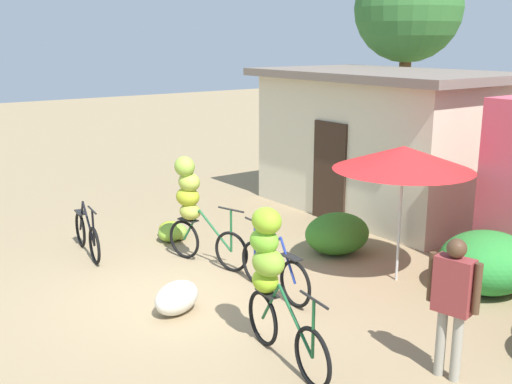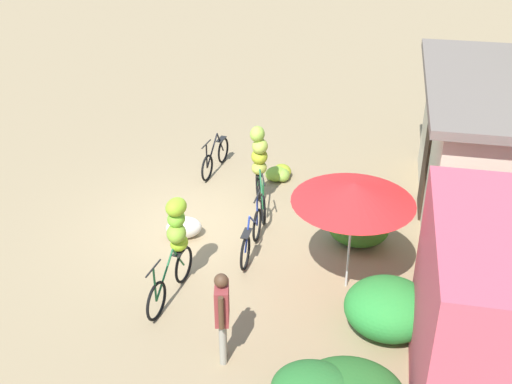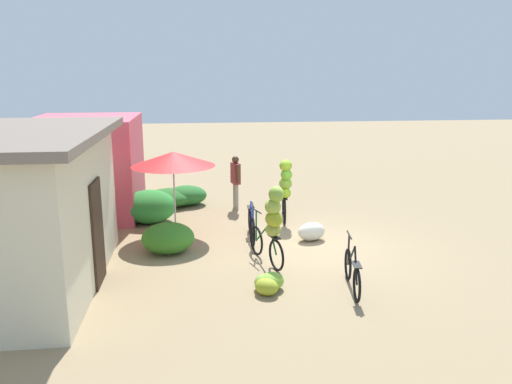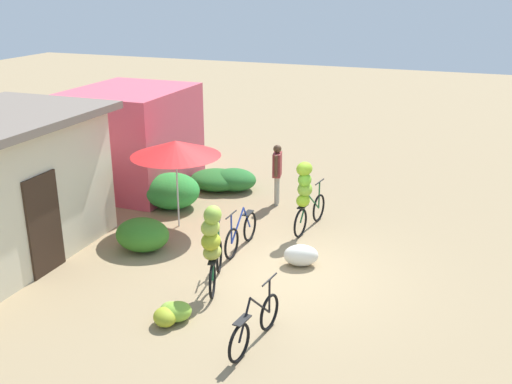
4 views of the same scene
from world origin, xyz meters
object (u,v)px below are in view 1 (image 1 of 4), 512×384
at_px(bicycle_leftmost, 87,235).
at_px(bicycle_center_loaded, 274,271).
at_px(tree_behind_building, 408,10).
at_px(bicycle_by_shop, 271,271).
at_px(banana_pile_on_ground, 172,231).
at_px(bicycle_near_pile, 192,201).
at_px(person_vendor, 453,295).
at_px(market_umbrella, 403,158).
at_px(building_low, 379,141).
at_px(produce_sack, 177,298).

relative_size(bicycle_leftmost, bicycle_center_loaded, 0.99).
bearing_deg(tree_behind_building, bicycle_by_shop, -57.45).
height_order(bicycle_leftmost, banana_pile_on_ground, bicycle_leftmost).
relative_size(bicycle_near_pile, person_vendor, 1.10).
height_order(market_umbrella, bicycle_by_shop, market_umbrella).
height_order(tree_behind_building, bicycle_leftmost, tree_behind_building).
distance_m(bicycle_center_loaded, banana_pile_on_ground, 3.08).
xyz_separation_m(building_low, bicycle_center_loaded, (2.30, -4.58, -1.14)).
relative_size(tree_behind_building, produce_sack, 8.09).
distance_m(bicycle_near_pile, bicycle_by_shop, 3.29).
bearing_deg(banana_pile_on_ground, bicycle_center_loaded, -0.44).
relative_size(building_low, person_vendor, 3.36).
bearing_deg(market_umbrella, bicycle_by_shop, -77.86).
xyz_separation_m(bicycle_near_pile, banana_pile_on_ground, (-1.18, 0.25, -0.86)).
relative_size(building_low, bicycle_leftmost, 3.30).
height_order(tree_behind_building, bicycle_center_loaded, tree_behind_building).
xyz_separation_m(market_umbrella, bicycle_leftmost, (-3.86, -3.39, -1.55)).
distance_m(market_umbrella, produce_sack, 3.80).
bearing_deg(produce_sack, building_low, 108.56).
distance_m(tree_behind_building, bicycle_by_shop, 10.43).
xyz_separation_m(tree_behind_building, produce_sack, (3.76, -8.72, -4.07)).
bearing_deg(bicycle_by_shop, produce_sack, -166.47).
bearing_deg(bicycle_by_shop, tree_behind_building, 122.55).
xyz_separation_m(building_low, produce_sack, (2.02, -6.00, -1.28)).
xyz_separation_m(bicycle_by_shop, produce_sack, (-1.57, -0.38, -0.80)).
bearing_deg(person_vendor, bicycle_center_loaded, -176.75).
xyz_separation_m(tree_behind_building, bicycle_near_pile, (2.15, -7.52, -3.27)).
bearing_deg(banana_pile_on_ground, tree_behind_building, 97.54).
xyz_separation_m(bicycle_near_pile, person_vendor, (4.75, 0.38, -0.05)).
relative_size(banana_pile_on_ground, produce_sack, 1.18).
height_order(bicycle_by_shop, produce_sack, bicycle_by_shop).
height_order(market_umbrella, bicycle_leftmost, market_umbrella).
distance_m(bicycle_center_loaded, produce_sack, 1.46).
distance_m(bicycle_near_pile, banana_pile_on_ground, 1.48).
bearing_deg(bicycle_leftmost, bicycle_center_loaded, 25.69).
relative_size(bicycle_leftmost, produce_sack, 2.30).
distance_m(bicycle_leftmost, bicycle_near_pile, 1.97).
bearing_deg(person_vendor, bicycle_leftmost, -164.31).
relative_size(building_low, bicycle_center_loaded, 3.25).
bearing_deg(bicycle_leftmost, bicycle_by_shop, 6.25).
height_order(bicycle_leftmost, bicycle_center_loaded, bicycle_center_loaded).
distance_m(bicycle_center_loaded, bicycle_by_shop, 1.78).
relative_size(building_low, banana_pile_on_ground, 6.42).
distance_m(bicycle_near_pile, produce_sack, 2.16).
bearing_deg(tree_behind_building, bicycle_near_pile, -74.08).
relative_size(tree_behind_building, banana_pile_on_ground, 6.85).
relative_size(tree_behind_building, bicycle_by_shop, 3.27).
bearing_deg(building_low, tree_behind_building, 122.59).
height_order(tree_behind_building, produce_sack, tree_behind_building).
bearing_deg(bicycle_by_shop, banana_pile_on_ground, 166.24).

